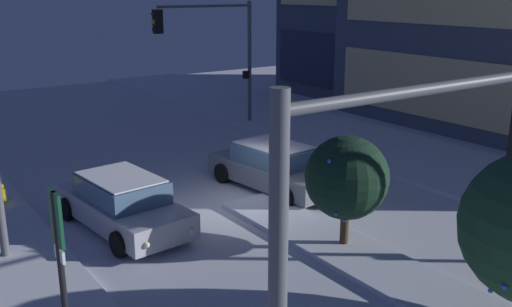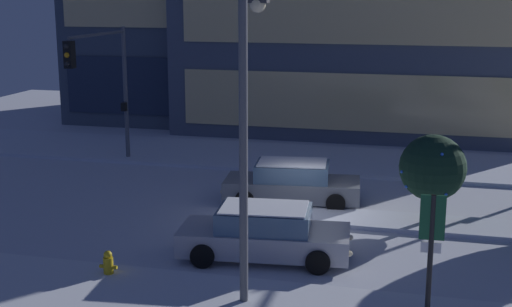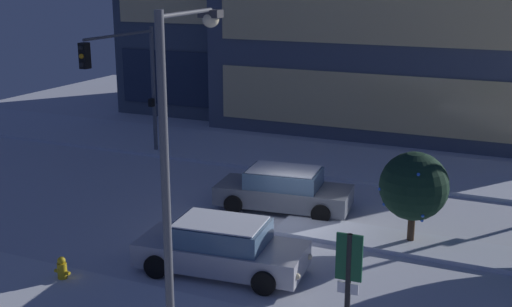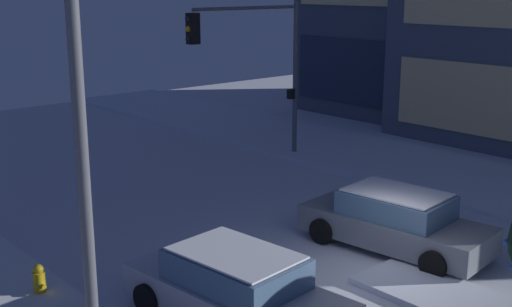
{
  "view_description": "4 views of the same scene",
  "coord_description": "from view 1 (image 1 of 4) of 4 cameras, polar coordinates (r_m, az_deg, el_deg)",
  "views": [
    {
      "loc": [
        13.63,
        -9.23,
        6.35
      ],
      "look_at": [
        0.5,
        -0.05,
        1.77
      ],
      "focal_mm": 40.45,
      "sensor_mm": 36.0,
      "label": 1
    },
    {
      "loc": [
        3.76,
        -21.87,
        7.23
      ],
      "look_at": [
        -1.35,
        -1.62,
        2.47
      ],
      "focal_mm": 49.66,
      "sensor_mm": 36.0,
      "label": 2
    },
    {
      "loc": [
        7.16,
        -18.61,
        7.99
      ],
      "look_at": [
        -1.06,
        -0.33,
        2.51
      ],
      "focal_mm": 45.63,
      "sensor_mm": 36.0,
      "label": 3
    },
    {
      "loc": [
        8.46,
        -11.23,
        6.42
      ],
      "look_at": [
        -2.29,
        -1.74,
        2.75
      ],
      "focal_mm": 46.55,
      "sensor_mm": 36.0,
      "label": 4
    }
  ],
  "objects": [
    {
      "name": "ground",
      "position": [
        17.64,
        -0.79,
        -5.14
      ],
      "size": [
        52.0,
        52.0,
        0.0
      ],
      "primitive_type": "plane",
      "color": "silver"
    },
    {
      "name": "fire_hydrant",
      "position": [
        19.0,
        -23.86,
        -3.83
      ],
      "size": [
        0.48,
        0.26,
        0.76
      ],
      "color": "gold",
      "rests_on": "ground"
    },
    {
      "name": "parking_info_sign",
      "position": [
        10.99,
        -18.9,
        -8.82
      ],
      "size": [
        0.55,
        0.12,
        2.97
      ],
      "rotation": [
        0.0,
        0.0,
        1.61
      ],
      "color": "black",
      "rests_on": "ground"
    },
    {
      "name": "median_strip",
      "position": [
        14.71,
        9.01,
        -9.52
      ],
      "size": [
        9.0,
        1.8,
        0.14
      ],
      "primitive_type": "cube",
      "color": "silver",
      "rests_on": "ground"
    },
    {
      "name": "curb_strip_far",
      "position": [
        22.97,
        16.29,
        -0.57
      ],
      "size": [
        52.0,
        5.2,
        0.14
      ],
      "primitive_type": "cube",
      "color": "silver",
      "rests_on": "ground"
    },
    {
      "name": "traffic_light_corner_near_right",
      "position": [
        6.45,
        14.82,
        -6.88
      ],
      "size": [
        0.32,
        4.3,
        5.57
      ],
      "rotation": [
        0.0,
        0.0,
        1.57
      ],
      "color": "#565960",
      "rests_on": "ground"
    },
    {
      "name": "street_lamp_arched",
      "position": [
        14.54,
        -21.91,
        8.83
      ],
      "size": [
        0.83,
        3.42,
        7.32
      ],
      "rotation": [
        0.0,
        0.0,
        1.71
      ],
      "color": "#565960",
      "rests_on": "ground"
    },
    {
      "name": "car_near",
      "position": [
        16.22,
        -13.08,
        -4.81
      ],
      "size": [
        4.93,
        2.47,
        1.49
      ],
      "rotation": [
        0.0,
        0.0,
        0.1
      ],
      "color": "#B7B7C1",
      "rests_on": "ground"
    },
    {
      "name": "decorated_tree_left_of_median",
      "position": [
        14.37,
        8.96,
        -2.4
      ],
      "size": [
        2.09,
        2.09,
        2.93
      ],
      "color": "#473323",
      "rests_on": "ground"
    },
    {
      "name": "car_far",
      "position": [
        18.96,
        1.77,
        -1.35
      ],
      "size": [
        4.94,
        2.51,
        1.49
      ],
      "rotation": [
        0.0,
        0.0,
        3.25
      ],
      "color": "slate",
      "rests_on": "ground"
    },
    {
      "name": "traffic_light_corner_far_left",
      "position": [
        26.68,
        -4.25,
        10.96
      ],
      "size": [
        0.32,
        5.08,
        5.82
      ],
      "rotation": [
        0.0,
        0.0,
        -1.57
      ],
      "color": "#565960",
      "rests_on": "ground"
    }
  ]
}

